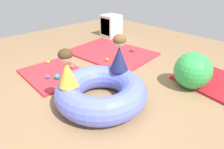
{
  "coord_description": "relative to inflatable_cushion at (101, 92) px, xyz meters",
  "views": [
    {
      "loc": [
        1.81,
        -1.41,
        1.6
      ],
      "look_at": [
        0.05,
        0.24,
        0.36
      ],
      "focal_mm": 32.31,
      "sensor_mm": 36.0,
      "label": 1
    }
  ],
  "objects": [
    {
      "name": "child_in_yellow",
      "position": [
        -0.17,
        -0.37,
        0.4
      ],
      "size": [
        0.29,
        0.29,
        0.48
      ],
      "rotation": [
        0.0,
        0.0,
        6.04
      ],
      "color": "yellow",
      "rests_on": "inflatable_cushion"
    },
    {
      "name": "child_in_navy",
      "position": [
        -0.07,
        0.4,
        0.42
      ],
      "size": [
        0.3,
        0.3,
        0.51
      ],
      "rotation": [
        0.0,
        0.0,
        2.97
      ],
      "color": "navy",
      "rests_on": "inflatable_cushion"
    },
    {
      "name": "play_ball_blue",
      "position": [
        -1.06,
        -0.23,
        -0.1
      ],
      "size": [
        0.06,
        0.06,
        0.06
      ],
      "primitive_type": "sphere",
      "color": "blue",
      "rests_on": "gym_mat_center_rear"
    },
    {
      "name": "play_ball_green",
      "position": [
        -1.12,
        0.27,
        -0.1
      ],
      "size": [
        0.06,
        0.06,
        0.06
      ],
      "primitive_type": "sphere",
      "color": "green",
      "rests_on": "gym_mat_center_rear"
    },
    {
      "name": "gym_mat_center_rear",
      "position": [
        -1.18,
        -0.06,
        -0.15
      ],
      "size": [
        1.13,
        0.92,
        0.04
      ],
      "primitive_type": "cube",
      "rotation": [
        0.0,
        0.0,
        -0.03
      ],
      "color": "red",
      "rests_on": "ground"
    },
    {
      "name": "exercise_ball_large",
      "position": [
        0.62,
        1.27,
        0.1
      ],
      "size": [
        0.55,
        0.55,
        0.55
      ],
      "primitive_type": "sphere",
      "color": "green",
      "rests_on": "ground"
    },
    {
      "name": "inflatable_cushion",
      "position": [
        0.0,
        0.0,
        0.0
      ],
      "size": [
        1.22,
        1.22,
        0.35
      ],
      "primitive_type": "torus",
      "color": "#6070E5",
      "rests_on": "ground"
    },
    {
      "name": "play_ball_orange",
      "position": [
        -0.92,
        0.94,
        -0.1
      ],
      "size": [
        0.07,
        0.07,
        0.07
      ],
      "primitive_type": "sphere",
      "color": "orange",
      "rests_on": "gym_mat_far_left"
    },
    {
      "name": "play_ball_yellow",
      "position": [
        -1.6,
        0.05,
        -0.1
      ],
      "size": [
        0.06,
        0.06,
        0.06
      ],
      "primitive_type": "sphere",
      "color": "yellow",
      "rests_on": "gym_mat_center_rear"
    },
    {
      "name": "storage_cube",
      "position": [
        -2.22,
        2.23,
        0.11
      ],
      "size": [
        0.44,
        0.44,
        0.56
      ],
      "color": "silver",
      "rests_on": "ground"
    },
    {
      "name": "ground_plane",
      "position": [
        -0.05,
        -0.04,
        -0.17
      ],
      "size": [
        8.0,
        8.0,
        0.0
      ],
      "primitive_type": "plane",
      "color": "#93704C"
    },
    {
      "name": "play_ball_teal",
      "position": [
        -0.94,
        -0.13,
        -0.09
      ],
      "size": [
        0.09,
        0.09,
        0.09
      ],
      "primitive_type": "sphere",
      "color": "teal",
      "rests_on": "gym_mat_center_rear"
    },
    {
      "name": "gym_mat_far_left",
      "position": [
        -1.23,
        1.34,
        -0.15
      ],
      "size": [
        1.84,
        1.46,
        0.04
      ],
      "primitive_type": "cube",
      "rotation": [
        0.0,
        0.0,
        0.12
      ],
      "color": "red",
      "rests_on": "ground"
    },
    {
      "name": "play_ball_red",
      "position": [
        -0.93,
        1.67,
        -0.09
      ],
      "size": [
        0.08,
        0.08,
        0.08
      ],
      "primitive_type": "sphere",
      "color": "red",
      "rests_on": "gym_mat_far_left"
    }
  ]
}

